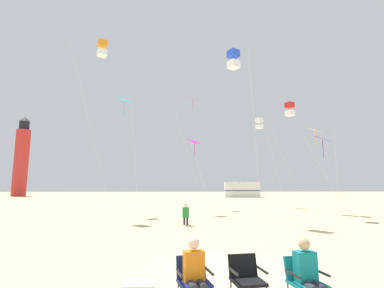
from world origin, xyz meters
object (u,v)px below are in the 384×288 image
at_px(kite_diamond_cyan, 125,104).
at_px(lighthouse_distant, 21,159).
at_px(kite_diamond_violet, 323,141).
at_px(camp_chair_black, 246,275).
at_px(kite_box_white, 259,123).
at_px(kite_box_blue, 234,60).
at_px(spectator_teal_chair, 308,273).
at_px(kite_box_scarlet, 290,109).
at_px(kite_diamond_rainbow, 192,103).
at_px(kite_diamond_magenta, 195,144).
at_px(kite_flyer_standing, 186,213).
at_px(kite_diamond_gold, 315,133).
at_px(spectator_navy_chair, 195,272).
at_px(kite_box_orange, 102,49).
at_px(rv_van_white, 242,190).
at_px(camp_chair_navy, 193,277).
at_px(camp_chair_teal, 304,278).

xyz_separation_m(kite_diamond_cyan, lighthouse_distant, (-28.75, 40.44, -0.43)).
bearing_deg(kite_diamond_violet, camp_chair_black, -123.19).
distance_m(kite_box_white, kite_diamond_cyan, 14.82).
height_order(kite_box_white, kite_box_blue, kite_box_blue).
relative_size(spectator_teal_chair, kite_box_scarlet, 0.13).
distance_m(kite_diamond_rainbow, kite_diamond_magenta, 7.78).
relative_size(kite_flyer_standing, lighthouse_distant, 0.07).
relative_size(camp_chair_black, kite_diamond_gold, 0.12).
height_order(spectator_teal_chair, kite_diamond_violet, kite_diamond_violet).
bearing_deg(spectator_teal_chair, kite_box_white, 66.54).
xyz_separation_m(spectator_navy_chair, kite_diamond_rainbow, (1.20, 22.53, 9.69)).
relative_size(spectator_teal_chair, kite_diamond_gold, 0.18).
height_order(spectator_teal_chair, kite_box_orange, kite_box_orange).
height_order(kite_flyer_standing, kite_diamond_violet, kite_diamond_violet).
height_order(spectator_teal_chair, kite_flyer_standing, same).
height_order(camp_chair_black, lighthouse_distant, lighthouse_distant).
bearing_deg(rv_van_white, kite_flyer_standing, -102.19).
bearing_deg(kite_box_blue, kite_box_scarlet, 46.20).
bearing_deg(camp_chair_navy, kite_box_orange, 100.49).
xyz_separation_m(camp_chair_navy, spectator_navy_chair, (0.03, -0.14, 0.11)).
xyz_separation_m(camp_chair_teal, kite_box_blue, (1.31, 11.60, 9.32)).
bearing_deg(kite_diamond_cyan, camp_chair_black, -72.25).
bearing_deg(kite_diamond_rainbow, rv_van_white, 67.54).
bearing_deg(kite_box_orange, camp_chair_navy, -68.44).
xyz_separation_m(camp_chair_teal, kite_diamond_violet, (7.25, 12.74, 4.41)).
bearing_deg(kite_flyer_standing, kite_diamond_rainbow, -92.37).
bearing_deg(rv_van_white, camp_chair_teal, -96.77).
xyz_separation_m(kite_diamond_rainbow, kite_diamond_magenta, (-0.16, -5.93, -5.03)).
bearing_deg(spectator_navy_chair, camp_chair_black, 0.18).
height_order(camp_chair_navy, kite_diamond_rainbow, kite_diamond_rainbow).
distance_m(kite_diamond_cyan, rv_van_white, 36.48).
height_order(kite_diamond_gold, kite_box_blue, kite_box_blue).
bearing_deg(kite_box_orange, spectator_navy_chair, -68.54).
xyz_separation_m(camp_chair_navy, camp_chair_black, (0.93, 0.04, 0.00)).
bearing_deg(kite_box_scarlet, camp_chair_teal, -112.23).
xyz_separation_m(camp_chair_black, camp_chair_teal, (0.95, -0.20, 0.00)).
bearing_deg(kite_diamond_rainbow, camp_chair_teal, -88.36).
xyz_separation_m(kite_flyer_standing, kite_box_scarlet, (8.96, 7.38, 7.83)).
bearing_deg(spectator_teal_chair, kite_diamond_rainbow, 83.26).
bearing_deg(kite_diamond_rainbow, kite_box_blue, -79.89).
height_order(kite_box_scarlet, lighthouse_distant, lighthouse_distant).
height_order(kite_diamond_cyan, kite_diamond_rainbow, kite_diamond_rainbow).
bearing_deg(spectator_navy_chair, kite_box_scarlet, 51.77).
height_order(camp_chair_black, camp_chair_teal, same).
xyz_separation_m(kite_flyer_standing, lighthouse_distant, (-33.26, 46.53, 7.22)).
bearing_deg(rv_van_white, spectator_navy_chair, -98.86).
relative_size(camp_chair_navy, lighthouse_distant, 0.05).
bearing_deg(kite_diamond_rainbow, kite_box_white, 12.48).
relative_size(kite_diamond_rainbow, kite_box_orange, 0.89).
bearing_deg(kite_diamond_gold, lighthouse_distant, 136.94).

